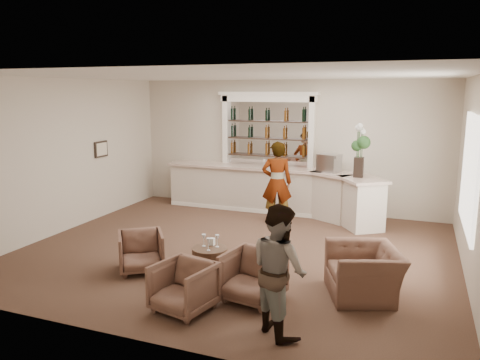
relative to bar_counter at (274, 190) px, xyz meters
name	(u,v)px	position (x,y,z in m)	size (l,w,h in m)	color
ground	(237,251)	(0.16, -3.00, -0.57)	(8.00, 8.00, 0.00)	brown
room_shell	(257,127)	(0.33, -2.29, 1.77)	(8.04, 7.02, 3.32)	beige
bar_counter	(274,190)	(0.00, 0.00, 0.00)	(5.72, 1.80, 1.14)	silver
back_bar_alcove	(267,130)	(-0.34, 0.41, 1.46)	(2.64, 0.25, 3.00)	white
cocktail_table	(210,262)	(0.22, -4.34, -0.32)	(0.59, 0.59, 0.50)	#4A3420
sommelier	(277,183)	(0.32, -0.87, 0.38)	(0.69, 0.46, 1.91)	gray
guest	(279,269)	(1.79, -5.65, 0.26)	(0.81, 0.63, 1.68)	gray
armchair_left	(141,252)	(-0.98, -4.53, -0.23)	(0.73, 0.75, 0.68)	brown
armchair_center	(184,287)	(0.39, -5.58, -0.22)	(0.75, 0.77, 0.70)	brown
armchair_right	(253,276)	(1.18, -4.92, -0.20)	(0.79, 0.81, 0.74)	brown
armchair_far	(364,272)	(2.67, -4.16, -0.21)	(1.13, 0.99, 0.74)	brown
espresso_machine	(329,163)	(1.35, -0.04, 0.78)	(0.48, 0.40, 0.42)	#AEAFB3
flower_vase	(360,147)	(2.09, -0.51, 1.23)	(0.31, 0.31, 1.18)	black
wine_glass_bar_left	(264,163)	(-0.27, -0.01, 0.67)	(0.07, 0.07, 0.21)	white
wine_glass_bar_right	(274,164)	(-0.01, -0.05, 0.67)	(0.07, 0.07, 0.21)	white
wine_glass_tbl_a	(204,240)	(0.10, -4.31, 0.03)	(0.07, 0.07, 0.21)	white
wine_glass_tbl_b	(217,241)	(0.32, -4.26, 0.03)	(0.07, 0.07, 0.21)	white
wine_glass_tbl_c	(208,244)	(0.26, -4.47, 0.03)	(0.07, 0.07, 0.21)	white
napkin_holder	(212,242)	(0.20, -4.20, -0.01)	(0.08, 0.08, 0.12)	silver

